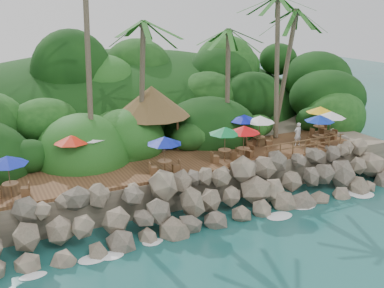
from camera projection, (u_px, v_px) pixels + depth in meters
name	position (u px, v px, depth m)	size (l,w,h in m)	color
ground	(237.00, 226.00, 26.88)	(140.00, 140.00, 0.00)	#19514F
land_base	(142.00, 139.00, 40.26)	(32.00, 25.20, 2.10)	gray
jungle_hill	(117.00, 131.00, 46.99)	(44.80, 28.00, 15.40)	#143811
seawall	(221.00, 196.00, 28.25)	(29.00, 4.00, 2.30)	gray
terrace	(192.00, 161.00, 31.36)	(26.00, 5.00, 0.20)	brown
jungle_foliage	(146.00, 154.00, 39.72)	(44.00, 16.00, 12.00)	#143811
foam_line	(234.00, 223.00, 27.13)	(25.20, 0.80, 0.06)	white
palms	(173.00, 1.00, 30.69)	(30.50, 6.91, 15.18)	brown
palapa	(152.00, 101.00, 33.03)	(5.61, 5.61, 4.60)	brown
dining_clusters	(217.00, 129.00, 31.24)	(25.82, 5.42, 2.41)	brown
railing	(305.00, 145.00, 32.49)	(7.20, 0.10, 1.00)	brown
waiter	(298.00, 134.00, 34.13)	(0.65, 0.43, 1.78)	silver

